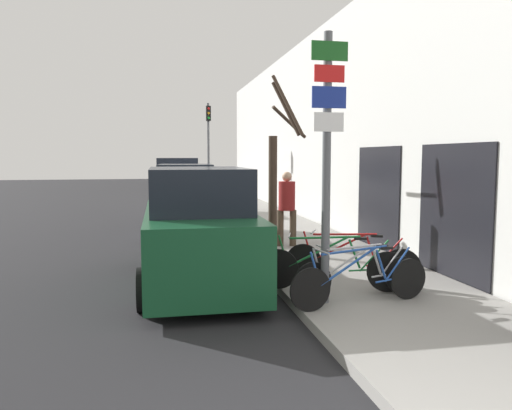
% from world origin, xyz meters
% --- Properties ---
extents(ground_plane, '(80.00, 80.00, 0.00)m').
position_xyz_m(ground_plane, '(0.00, 11.20, 0.00)').
color(ground_plane, black).
extents(sidewalk_curb, '(3.20, 32.00, 0.15)m').
position_xyz_m(sidewalk_curb, '(2.60, 14.00, 0.07)').
color(sidewalk_curb, gray).
rests_on(sidewalk_curb, ground).
extents(building_facade, '(0.23, 32.00, 6.50)m').
position_xyz_m(building_facade, '(4.35, 13.90, 3.23)').
color(building_facade, silver).
rests_on(building_facade, ground).
extents(signpost, '(0.54, 0.15, 3.98)m').
position_xyz_m(signpost, '(1.46, 4.39, 2.32)').
color(signpost, '#595B60').
rests_on(signpost, sidewalk_curb).
extents(bicycle_0, '(2.30, 0.57, 0.88)m').
position_xyz_m(bicycle_0, '(1.94, 4.16, 0.53)').
color(bicycle_0, black).
rests_on(bicycle_0, sidewalk_curb).
extents(bicycle_1, '(2.15, 0.44, 0.84)m').
position_xyz_m(bicycle_1, '(2.07, 4.56, 0.51)').
color(bicycle_1, black).
rests_on(bicycle_1, sidewalk_curb).
extents(bicycle_2, '(2.33, 0.83, 0.92)m').
position_xyz_m(bicycle_2, '(1.80, 5.02, 0.54)').
color(bicycle_2, black).
rests_on(bicycle_2, sidewalk_curb).
extents(bicycle_3, '(2.09, 1.10, 0.90)m').
position_xyz_m(bicycle_3, '(2.29, 5.40, 0.54)').
color(bicycle_3, black).
rests_on(bicycle_3, sidewalk_curb).
extents(parked_car_0, '(2.09, 4.77, 2.15)m').
position_xyz_m(parked_car_0, '(-0.28, 6.38, 0.99)').
color(parked_car_0, '#144728').
rests_on(parked_car_0, ground).
extents(parked_car_1, '(2.18, 4.86, 2.12)m').
position_xyz_m(parked_car_1, '(-0.13, 12.58, 0.97)').
color(parked_car_1, '#B2B7BC').
rests_on(parked_car_1, ground).
extents(parked_car_2, '(2.17, 4.31, 2.29)m').
position_xyz_m(parked_car_2, '(-0.12, 18.09, 1.02)').
color(parked_car_2, silver).
rests_on(parked_car_2, ground).
extents(pedestrian_near, '(0.48, 0.41, 1.83)m').
position_xyz_m(pedestrian_near, '(2.13, 9.16, 1.21)').
color(pedestrian_near, '#4C3D2D').
rests_on(pedestrian_near, sidewalk_curb).
extents(street_tree, '(1.01, 1.19, 4.00)m').
position_xyz_m(street_tree, '(1.65, 8.38, 1.85)').
color(street_tree, '#3D2D23').
rests_on(street_tree, sidewalk_curb).
extents(traffic_light, '(0.20, 0.30, 4.50)m').
position_xyz_m(traffic_light, '(1.26, 19.22, 3.03)').
color(traffic_light, '#595B60').
rests_on(traffic_light, sidewalk_curb).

